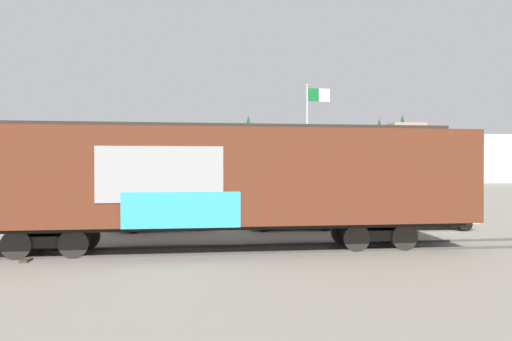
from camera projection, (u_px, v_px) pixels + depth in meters
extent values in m
plane|color=slate|center=(193.00, 251.00, 14.58)|extent=(260.00, 260.00, 0.00)
cube|color=#4C4742|center=(221.00, 254.00, 13.90)|extent=(59.86, 4.27, 0.08)
cube|color=#4C4742|center=(219.00, 246.00, 15.33)|extent=(59.86, 4.27, 0.08)
cube|color=#423323|center=(39.00, 254.00, 13.93)|extent=(0.41, 2.51, 0.07)
cube|color=#5B2B19|center=(220.00, 176.00, 14.60)|extent=(17.42, 4.29, 3.09)
cube|color=#2D2823|center=(220.00, 127.00, 14.58)|extent=(16.38, 1.54, 0.24)
cube|color=#999999|center=(160.00, 174.00, 12.83)|extent=(3.79, 0.29, 1.70)
cube|color=#33A5CC|center=(182.00, 210.00, 12.91)|extent=(3.57, 0.28, 1.10)
cube|color=black|center=(220.00, 224.00, 14.61)|extent=(16.98, 2.88, 0.20)
cube|color=black|center=(53.00, 239.00, 13.98)|extent=(2.19, 1.54, 0.36)
cylinder|color=black|center=(16.00, 245.00, 13.17)|extent=(0.93, 0.18, 0.92)
cylinder|color=black|center=(35.00, 237.00, 14.60)|extent=(0.93, 0.18, 0.92)
cylinder|color=black|center=(74.00, 244.00, 13.36)|extent=(0.93, 0.18, 0.92)
cylinder|color=black|center=(86.00, 236.00, 14.79)|extent=(0.93, 0.18, 0.92)
cube|color=black|center=(373.00, 233.00, 15.25)|extent=(2.19, 1.54, 0.36)
cylinder|color=black|center=(357.00, 238.00, 14.44)|extent=(0.93, 0.18, 0.92)
cylinder|color=black|center=(343.00, 232.00, 15.87)|extent=(0.93, 0.18, 0.92)
cylinder|color=black|center=(404.00, 237.00, 14.64)|extent=(0.93, 0.18, 0.92)
cylinder|color=black|center=(387.00, 231.00, 16.07)|extent=(0.93, 0.18, 0.92)
cylinder|color=silver|center=(307.00, 149.00, 27.54)|extent=(0.12, 0.12, 8.04)
sphere|color=#D8CC66|center=(307.00, 85.00, 27.50)|extent=(0.18, 0.18, 0.18)
cube|color=#14662D|center=(319.00, 95.00, 27.68)|extent=(1.48, 0.28, 0.84)
cube|color=white|center=(324.00, 95.00, 27.76)|extent=(0.74, 0.17, 0.84)
cube|color=silver|center=(229.00, 160.00, 93.69)|extent=(157.54, 38.91, 8.72)
cube|color=#8C725B|center=(406.00, 130.00, 83.64)|extent=(7.00, 4.40, 2.69)
cone|color=#193D23|center=(3.00, 128.00, 84.71)|extent=(1.77, 1.77, 3.53)
cone|color=#193D23|center=(402.00, 126.00, 86.16)|extent=(2.35, 2.35, 4.70)
cone|color=#193D23|center=(379.00, 128.00, 86.33)|extent=(2.00, 2.00, 4.00)
cone|color=#193D23|center=(248.00, 126.00, 84.34)|extent=(2.18, 2.18, 4.36)
cube|color=black|center=(167.00, 216.00, 19.60)|extent=(4.53, 2.63, 0.61)
cube|color=#2D333D|center=(161.00, 203.00, 19.53)|extent=(2.27, 1.97, 0.61)
cylinder|color=black|center=(196.00, 219.00, 20.79)|extent=(0.67, 0.35, 0.64)
cylinder|color=black|center=(200.00, 224.00, 19.18)|extent=(0.67, 0.35, 0.64)
cylinder|color=black|center=(134.00, 221.00, 20.03)|extent=(0.67, 0.35, 0.64)
cylinder|color=black|center=(134.00, 226.00, 18.42)|extent=(0.67, 0.35, 0.64)
cube|color=#B7BABF|center=(292.00, 214.00, 19.86)|extent=(4.15, 1.94, 0.72)
cube|color=#2D333D|center=(287.00, 199.00, 19.83)|extent=(1.82, 1.68, 0.67)
cylinder|color=black|center=(317.00, 219.00, 20.83)|extent=(0.65, 0.24, 0.64)
cylinder|color=black|center=(326.00, 224.00, 19.13)|extent=(0.65, 0.24, 0.64)
cylinder|color=black|center=(260.00, 220.00, 20.59)|extent=(0.65, 0.24, 0.64)
cylinder|color=black|center=(264.00, 224.00, 18.89)|extent=(0.65, 0.24, 0.64)
cube|color=silver|center=(425.00, 214.00, 19.81)|extent=(4.22, 1.86, 0.74)
cube|color=#2D333D|center=(423.00, 199.00, 19.80)|extent=(1.94, 1.62, 0.65)
cylinder|color=black|center=(445.00, 219.00, 20.75)|extent=(0.65, 0.24, 0.64)
cylinder|color=black|center=(465.00, 224.00, 19.10)|extent=(0.65, 0.24, 0.64)
cylinder|color=black|center=(389.00, 220.00, 20.53)|extent=(0.65, 0.24, 0.64)
cylinder|color=black|center=(403.00, 224.00, 18.88)|extent=(0.65, 0.24, 0.64)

